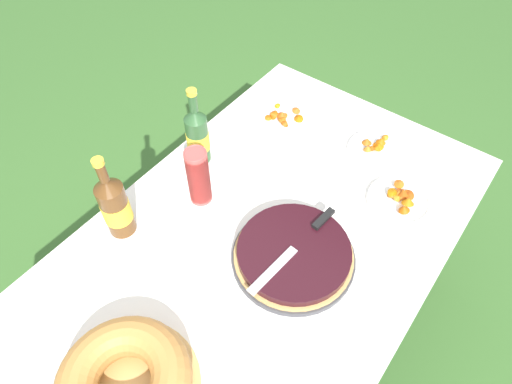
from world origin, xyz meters
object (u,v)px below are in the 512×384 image
berry_tart (294,255)px  snack_plate_left (375,149)px  cider_bottle_amber (115,206)px  cup_stack (198,177)px  cider_bottle_green (197,135)px  snack_plate_near (400,199)px  snack_plate_right (283,117)px  bundt_cake (125,383)px  serving_knife (301,242)px

berry_tart → snack_plate_left: berry_tart is taller
cider_bottle_amber → cup_stack: bearing=-25.8°
snack_plate_left → cider_bottle_amber: bearing=148.8°
cider_bottle_green → snack_plate_near: bearing=-69.4°
snack_plate_left → snack_plate_right: (-0.06, 0.36, -0.00)m
bundt_cake → berry_tart: bearing=-11.8°
cider_bottle_amber → snack_plate_left: (0.78, -0.47, -0.10)m
cup_stack → cider_bottle_green: cider_bottle_green is taller
berry_tart → snack_plate_near: 0.42m
serving_knife → snack_plate_right: serving_knife is taller
cider_bottle_green → snack_plate_near: 0.71m
cider_bottle_green → snack_plate_left: cider_bottle_green is taller
serving_knife → cider_bottle_green: 0.52m
berry_tart → snack_plate_near: (0.40, -0.15, -0.01)m
cup_stack → snack_plate_left: bearing=-33.4°
bundt_cake → snack_plate_right: size_ratio=1.61×
berry_tart → snack_plate_right: (0.50, 0.38, -0.02)m
berry_tart → cider_bottle_green: (0.15, 0.50, 0.08)m
cider_bottle_green → snack_plate_right: 0.38m
serving_knife → cup_stack: 0.38m
berry_tart → serving_knife: size_ratio=0.98×
cider_bottle_green → cider_bottle_amber: (-0.38, -0.01, 0.00)m
bundt_cake → cider_bottle_green: size_ratio=1.19×
serving_knife → cider_bottle_green: (0.12, 0.50, 0.05)m
cider_bottle_amber → snack_plate_left: cider_bottle_amber is taller
cider_bottle_amber → snack_plate_left: size_ratio=1.56×
berry_tart → cider_bottle_green: 0.53m
cider_bottle_amber → snack_plate_near: size_ratio=1.49×
serving_knife → cup_stack: bearing=-82.6°
snack_plate_near → cider_bottle_amber: bearing=133.9°
cider_bottle_amber → snack_plate_right: (0.72, -0.11, -0.10)m
snack_plate_left → berry_tart: bearing=-178.0°
cider_bottle_green → bundt_cake: bearing=-151.3°
bundt_cake → cup_stack: (0.57, 0.26, 0.05)m
serving_knife → cider_bottle_green: bearing=-98.3°
cup_stack → snack_plate_right: size_ratio=0.96×
berry_tart → cup_stack: bearing=88.0°
bundt_cake → snack_plate_right: 1.09m
berry_tart → cup_stack: (0.01, 0.38, 0.08)m
cider_bottle_green → cider_bottle_amber: cider_bottle_amber is taller
cider_bottle_amber → bundt_cake: bearing=-130.9°
bundt_cake → snack_plate_left: 1.12m
berry_tart → snack_plate_left: bearing=2.0°
serving_knife → snack_plate_right: 0.61m
berry_tart → snack_plate_near: size_ratio=1.76×
cider_bottle_green → cider_bottle_amber: size_ratio=0.97×
snack_plate_right → berry_tart: bearing=-142.3°
cup_stack → snack_plate_right: bearing=0.8°
serving_knife → snack_plate_left: 0.53m
snack_plate_near → snack_plate_left: bearing=47.1°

